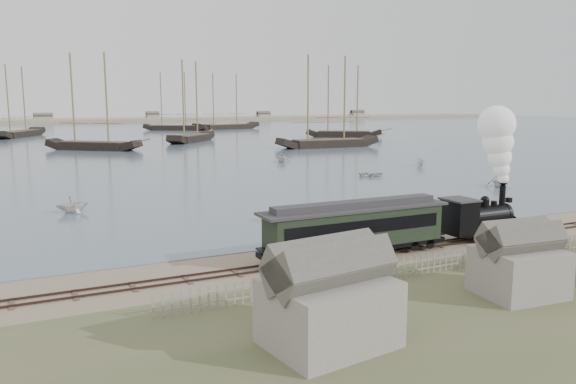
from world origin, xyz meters
name	(u,v)px	position (x,y,z in m)	size (l,w,h in m)	color
ground	(360,247)	(0.00, 0.00, 0.00)	(600.00, 600.00, 0.00)	gray
harbor_water	(86,131)	(0.00, 170.00, 0.03)	(600.00, 336.00, 0.06)	#4E6070
rail_track	(376,253)	(0.00, -2.00, 0.04)	(120.00, 1.80, 0.16)	#36231D
picket_fence_west	(330,290)	(-6.50, -7.00, 0.00)	(19.00, 0.10, 1.20)	gray
picket_fence_east	(576,252)	(12.50, -7.50, 0.00)	(15.00, 0.10, 1.20)	gray
shed_left	(328,345)	(-10.00, -13.00, 0.00)	(5.00, 4.00, 4.10)	gray
shed_mid	(517,295)	(2.00, -12.00, 0.00)	(4.00, 3.50, 3.60)	gray
far_spit	(67,123)	(0.00, 250.00, 0.00)	(500.00, 20.00, 1.80)	tan
locomotive	(496,180)	(10.45, -2.00, 4.34)	(7.55, 2.82, 9.42)	black
passenger_coach	(355,226)	(-1.71, -2.00, 2.04)	(13.21, 2.55, 3.21)	black
beached_dinghy	(311,245)	(-3.72, 0.32, 0.43)	(4.17, 2.98, 0.86)	silver
rowboat_1	(72,204)	(-17.07, 21.50, 0.83)	(2.92, 2.52, 1.54)	silver
rowboat_2	(400,207)	(8.99, 7.42, 0.81)	(3.89, 1.46, 1.50)	silver
rowboat_3	(371,174)	(21.51, 30.45, 0.40)	(3.32, 2.37, 0.69)	silver
rowboat_4	(499,179)	(29.85, 16.16, 0.93)	(3.31, 2.85, 1.74)	silver
rowboat_5	(420,162)	(35.22, 37.31, 0.70)	(3.31, 1.24, 1.28)	silver
rowboat_7	(282,157)	(18.19, 51.94, 0.94)	(3.33, 2.88, 1.76)	silver
schooner_2	(91,101)	(-7.03, 90.24, 10.06)	(20.43, 4.71, 20.00)	black
schooner_3	(191,101)	(17.99, 104.40, 10.06)	(19.91, 4.59, 20.00)	black
schooner_4	(328,101)	(40.34, 75.20, 10.06)	(23.49, 5.42, 20.00)	black
schooner_5	(344,101)	(61.57, 103.42, 10.06)	(21.06, 4.86, 20.00)	black
schooner_7	(17,101)	(-20.63, 144.28, 10.06)	(23.57, 5.44, 20.00)	black
schooner_8	(174,101)	(28.45, 161.27, 10.06)	(21.62, 4.99, 20.00)	black
schooner_9	(226,101)	(47.35, 161.21, 10.06)	(26.29, 6.07, 20.00)	black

